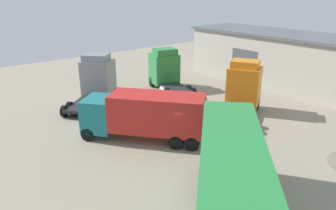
{
  "coord_description": "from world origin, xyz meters",
  "views": [
    {
      "loc": [
        14.78,
        -13.14,
        9.58
      ],
      "look_at": [
        -2.33,
        0.93,
        1.6
      ],
      "focal_mm": 35.0,
      "sensor_mm": 36.0,
      "label": 1
    }
  ],
  "objects_px": {
    "tractor_unit_green": "(166,70)",
    "container_trailer_green": "(233,189)",
    "tractor_unit_grey": "(96,79)",
    "box_truck_teal": "(144,114)",
    "tractor_unit_orange": "(243,88)"
  },
  "relations": [
    {
      "from": "tractor_unit_green",
      "to": "container_trailer_green",
      "type": "bearing_deg",
      "value": 164.05
    },
    {
      "from": "tractor_unit_grey",
      "to": "tractor_unit_green",
      "type": "relative_size",
      "value": 1.0
    },
    {
      "from": "container_trailer_green",
      "to": "tractor_unit_green",
      "type": "relative_size",
      "value": 1.61
    },
    {
      "from": "container_trailer_green",
      "to": "box_truck_teal",
      "type": "height_order",
      "value": "container_trailer_green"
    },
    {
      "from": "box_truck_teal",
      "to": "tractor_unit_orange",
      "type": "bearing_deg",
      "value": -134.18
    },
    {
      "from": "tractor_unit_orange",
      "to": "tractor_unit_grey",
      "type": "bearing_deg",
      "value": 99.21
    },
    {
      "from": "tractor_unit_orange",
      "to": "tractor_unit_green",
      "type": "bearing_deg",
      "value": 65.59
    },
    {
      "from": "tractor_unit_orange",
      "to": "tractor_unit_green",
      "type": "distance_m",
      "value": 9.04
    },
    {
      "from": "tractor_unit_green",
      "to": "box_truck_teal",
      "type": "distance_m",
      "value": 11.77
    },
    {
      "from": "tractor_unit_orange",
      "to": "tractor_unit_grey",
      "type": "distance_m",
      "value": 12.61
    },
    {
      "from": "tractor_unit_grey",
      "to": "box_truck_teal",
      "type": "bearing_deg",
      "value": -138.95
    },
    {
      "from": "tractor_unit_orange",
      "to": "tractor_unit_grey",
      "type": "relative_size",
      "value": 1.01
    },
    {
      "from": "container_trailer_green",
      "to": "tractor_unit_grey",
      "type": "distance_m",
      "value": 19.58
    },
    {
      "from": "tractor_unit_orange",
      "to": "box_truck_teal",
      "type": "relative_size",
      "value": 0.84
    },
    {
      "from": "tractor_unit_orange",
      "to": "tractor_unit_green",
      "type": "xyz_separation_m",
      "value": [
        -9.01,
        -0.67,
        -0.11
      ]
    }
  ]
}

